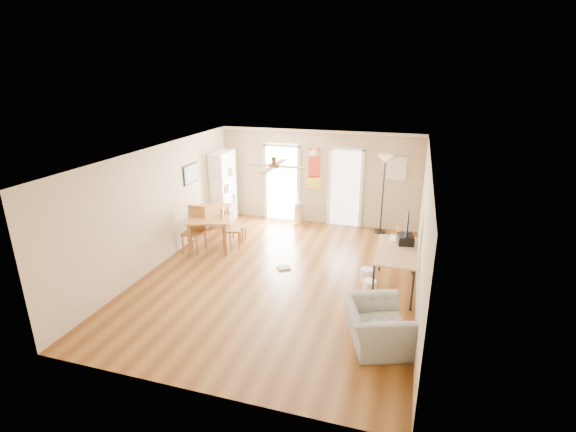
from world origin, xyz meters
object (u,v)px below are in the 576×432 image
(bookshelf, at_px, (223,188))
(armchair, at_px, (376,326))
(computer_desk, at_px, (395,270))
(dining_chair_right_b, at_px, (232,227))
(wastebasket_b, at_px, (369,288))
(torchiere_lamp, at_px, (383,195))
(dining_chair_right_a, at_px, (237,224))
(trash_can, at_px, (298,213))
(wastebasket_a, at_px, (367,276))
(dining_chair_near, at_px, (193,230))
(dining_table, at_px, (212,228))
(printer, at_px, (405,239))

(bookshelf, bearing_deg, armchair, -58.41)
(bookshelf, xyz_separation_m, computer_desk, (4.84, -2.57, -0.59))
(dining_chair_right_b, bearing_deg, wastebasket_b, -129.45)
(dining_chair_right_b, distance_m, torchiere_lamp, 3.97)
(dining_chair_right_a, relative_size, trash_can, 1.47)
(wastebasket_a, bearing_deg, bookshelf, 150.14)
(bookshelf, relative_size, dining_chair_near, 1.88)
(dining_table, height_order, torchiere_lamp, torchiere_lamp)
(wastebasket_b, bearing_deg, dining_chair_right_b, 158.43)
(trash_can, distance_m, torchiere_lamp, 2.37)
(dining_chair_right_a, relative_size, dining_chair_right_b, 0.90)
(dining_chair_right_b, bearing_deg, computer_desk, -122.27)
(torchiere_lamp, relative_size, wastebasket_b, 7.09)
(dining_chair_right_b, xyz_separation_m, torchiere_lamp, (3.38, 2.03, 0.53))
(wastebasket_b, distance_m, armchair, 1.60)
(dining_chair_right_a, height_order, wastebasket_b, dining_chair_right_a)
(torchiere_lamp, height_order, armchair, torchiere_lamp)
(dining_chair_near, bearing_deg, dining_chair_right_b, 37.59)
(printer, bearing_deg, wastebasket_a, -168.46)
(trash_can, xyz_separation_m, computer_desk, (2.80, -3.04, 0.10))
(dining_chair_right_a, bearing_deg, armchair, -140.90)
(dining_chair_near, xyz_separation_m, wastebasket_a, (4.11, -0.38, -0.39))
(trash_can, bearing_deg, computer_desk, -47.34)
(dining_chair_right_b, distance_m, wastebasket_b, 3.76)
(torchiere_lamp, xyz_separation_m, armchair, (0.37, -4.97, -0.69))
(bookshelf, bearing_deg, printer, -38.16)
(armchair, bearing_deg, bookshelf, 26.29)
(trash_can, height_order, wastebasket_a, trash_can)
(trash_can, height_order, printer, printer)
(trash_can, relative_size, wastebasket_b, 2.12)
(dining_chair_near, xyz_separation_m, wastebasket_b, (4.22, -0.85, -0.39))
(dining_table, bearing_deg, dining_chair_near, -108.22)
(dining_chair_right_a, distance_m, dining_chair_right_b, 0.35)
(wastebasket_a, xyz_separation_m, wastebasket_b, (0.11, -0.48, -0.00))
(armchair, bearing_deg, dining_chair_near, 41.95)
(bookshelf, bearing_deg, torchiere_lamp, -8.38)
(dining_table, xyz_separation_m, trash_can, (1.67, 1.98, -0.09))
(dining_chair_right_b, bearing_deg, dining_chair_right_a, -17.88)
(dining_chair_right_a, xyz_separation_m, wastebasket_b, (3.48, -1.72, -0.31))
(computer_desk, bearing_deg, printer, 70.78)
(armchair, bearing_deg, printer, -27.14)
(computer_desk, relative_size, printer, 4.43)
(dining_table, height_order, wastebasket_a, dining_table)
(dining_table, height_order, computer_desk, computer_desk)
(computer_desk, relative_size, armchair, 1.46)
(trash_can, height_order, computer_desk, computer_desk)
(dining_chair_right_a, distance_m, printer, 4.19)
(dining_chair_near, relative_size, wastebasket_a, 3.59)
(dining_table, distance_m, dining_chair_right_b, 0.56)
(bookshelf, xyz_separation_m, dining_chair_right_b, (0.93, -1.57, -0.50))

